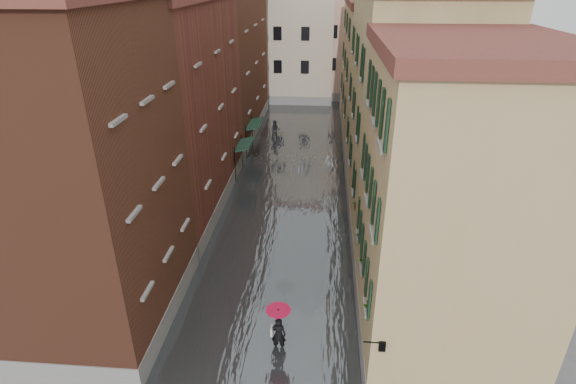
% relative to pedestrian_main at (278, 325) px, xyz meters
% --- Properties ---
extents(ground, '(120.00, 120.00, 0.00)m').
position_rel_pedestrian_main_xyz_m(ground, '(-0.74, 3.51, -1.29)').
color(ground, '#4F4F51').
rests_on(ground, ground).
extents(floodwater, '(10.00, 60.00, 0.20)m').
position_rel_pedestrian_main_xyz_m(floodwater, '(-0.74, 16.51, -1.19)').
color(floodwater, '#404447').
rests_on(floodwater, ground).
extents(building_left_near, '(6.00, 8.00, 13.00)m').
position_rel_pedestrian_main_xyz_m(building_left_near, '(-7.74, 1.51, 5.21)').
color(building_left_near, brown).
rests_on(building_left_near, ground).
extents(building_left_mid, '(6.00, 14.00, 12.50)m').
position_rel_pedestrian_main_xyz_m(building_left_mid, '(-7.74, 12.51, 4.96)').
color(building_left_mid, brown).
rests_on(building_left_mid, ground).
extents(building_left_far, '(6.00, 16.00, 14.00)m').
position_rel_pedestrian_main_xyz_m(building_left_far, '(-7.74, 27.51, 5.71)').
color(building_left_far, brown).
rests_on(building_left_far, ground).
extents(building_right_near, '(6.00, 8.00, 11.50)m').
position_rel_pedestrian_main_xyz_m(building_right_near, '(6.26, 1.51, 4.46)').
color(building_right_near, tan).
rests_on(building_right_near, ground).
extents(building_right_mid, '(6.00, 14.00, 13.00)m').
position_rel_pedestrian_main_xyz_m(building_right_mid, '(6.26, 12.51, 5.21)').
color(building_right_mid, tan).
rests_on(building_right_mid, ground).
extents(building_right_far, '(6.00, 16.00, 11.50)m').
position_rel_pedestrian_main_xyz_m(building_right_far, '(6.26, 27.51, 4.46)').
color(building_right_far, tan).
rests_on(building_right_far, ground).
extents(building_end_cream, '(12.00, 9.00, 13.00)m').
position_rel_pedestrian_main_xyz_m(building_end_cream, '(-3.74, 41.51, 5.21)').
color(building_end_cream, '#BDB596').
rests_on(building_end_cream, ground).
extents(building_end_pink, '(10.00, 9.00, 12.00)m').
position_rel_pedestrian_main_xyz_m(building_end_pink, '(5.26, 43.51, 4.71)').
color(building_end_pink, tan).
rests_on(building_end_pink, ground).
extents(awning_near, '(1.09, 2.85, 2.80)m').
position_rel_pedestrian_main_xyz_m(awning_near, '(-4.23, 17.14, 1.18)').
color(awning_near, '#153022').
rests_on(awning_near, ground).
extents(awning_far, '(1.09, 3.22, 2.80)m').
position_rel_pedestrian_main_xyz_m(awning_far, '(-4.22, 22.15, 1.19)').
color(awning_far, '#153022').
rests_on(awning_far, ground).
extents(wall_lantern, '(0.71, 0.22, 0.35)m').
position_rel_pedestrian_main_xyz_m(wall_lantern, '(3.59, -2.49, 1.72)').
color(wall_lantern, black).
rests_on(wall_lantern, ground).
extents(window_planters, '(0.59, 10.63, 0.84)m').
position_rel_pedestrian_main_xyz_m(window_planters, '(3.38, 4.05, 2.22)').
color(window_planters, brown).
rests_on(window_planters, ground).
extents(pedestrian_main, '(1.01, 1.01, 2.06)m').
position_rel_pedestrian_main_xyz_m(pedestrian_main, '(0.00, 0.00, 0.00)').
color(pedestrian_main, black).
rests_on(pedestrian_main, ground).
extents(pedestrian_far, '(1.01, 0.85, 1.84)m').
position_rel_pedestrian_main_xyz_m(pedestrian_far, '(-2.82, 25.45, -0.36)').
color(pedestrian_far, black).
rests_on(pedestrian_far, ground).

